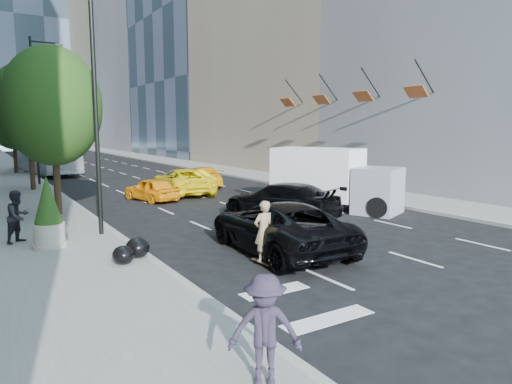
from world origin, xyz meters
TOP-DOWN VIEW (x-y plane):
  - ground at (0.00, 0.00)m, footprint 160.00×160.00m
  - sidewalk_right at (10.00, 30.00)m, footprint 4.00×120.00m
  - tower_right_far at (22.00, 98.00)m, footprint 20.00×24.00m
  - lamp_near at (-6.32, 4.00)m, footprint 2.13×0.22m
  - lamp_far at (-6.32, 22.00)m, footprint 2.13×0.22m
  - tree_near at (-7.20, 9.00)m, footprint 4.20×4.20m
  - tree_mid at (-7.20, 19.00)m, footprint 4.50×4.50m
  - tree_far at (-7.20, 32.00)m, footprint 3.90×3.90m
  - traffic_signal at (-6.40, 40.00)m, footprint 2.48×0.53m
  - facade_flags at (10.64, 10.00)m, footprint 1.85×13.30m
  - skateboarder at (-3.27, -2.04)m, footprint 0.68×0.47m
  - black_sedan_lincoln at (-2.00, -1.00)m, footprint 3.14×6.14m
  - black_sedan_mercedes at (1.20, 3.50)m, footprint 3.99×6.03m
  - taxi_a at (-2.00, 11.50)m, footprint 2.40×4.08m
  - taxi_b at (1.20, 14.00)m, footprint 2.32×4.44m
  - taxi_c at (0.50, 13.00)m, footprint 3.06×5.86m
  - taxi_d at (3.16, 15.75)m, footprint 2.87×5.07m
  - city_bus at (-4.80, 31.75)m, footprint 4.23×12.40m
  - box_truck at (4.89, 4.26)m, footprint 4.58×6.69m
  - pedestrian_a at (-9.18, 4.15)m, footprint 1.10×1.09m
  - pedestrian_c at (-6.80, -7.56)m, footprint 1.28×1.14m
  - planter_shrub at (-8.38, 3.00)m, footprint 0.98×0.98m
  - garbage_bags at (-6.54, 0.04)m, footprint 1.23×1.18m

SIDE VIEW (x-z plane):
  - ground at x=0.00m, z-range 0.00..0.00m
  - sidewalk_right at x=10.00m, z-range 0.00..0.15m
  - garbage_bags at x=-6.54m, z-range 0.13..0.74m
  - taxi_a at x=-2.00m, z-range 0.00..1.30m
  - taxi_d at x=3.16m, z-range 0.00..1.39m
  - taxi_b at x=1.20m, z-range 0.00..1.39m
  - taxi_c at x=0.50m, z-range 0.00..1.57m
  - black_sedan_mercedes at x=1.20m, z-range 0.00..1.62m
  - black_sedan_lincoln at x=-2.00m, z-range 0.00..1.66m
  - skateboarder at x=-3.27m, z-range 0.00..1.80m
  - pedestrian_c at x=-6.80m, z-range 0.15..1.87m
  - pedestrian_a at x=-9.18m, z-range 0.15..1.94m
  - planter_shrub at x=-8.38m, z-range 0.09..2.44m
  - box_truck at x=4.89m, z-range 0.03..3.05m
  - city_bus at x=-4.80m, z-range 0.00..3.39m
  - traffic_signal at x=-6.40m, z-range 1.63..6.83m
  - tree_far at x=-7.20m, z-range 1.16..8.09m
  - tree_near at x=-7.20m, z-range 1.24..8.70m
  - tree_mid at x=-7.20m, z-range 1.32..9.31m
  - lamp_near at x=-6.32m, z-range 0.81..10.81m
  - lamp_far at x=-6.32m, z-range 0.81..10.81m
  - facade_flags at x=10.64m, z-range 5.16..7.21m
  - tower_right_far at x=22.00m, z-range 0.00..50.00m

